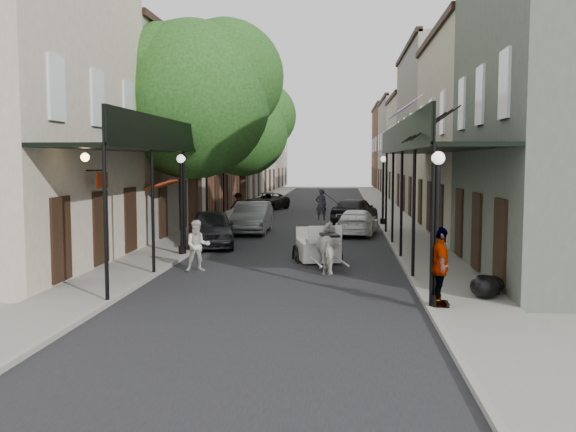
% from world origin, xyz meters
% --- Properties ---
extents(ground, '(140.00, 140.00, 0.00)m').
position_xyz_m(ground, '(0.00, 0.00, 0.00)').
color(ground, gray).
rests_on(ground, ground).
extents(road, '(8.00, 90.00, 0.01)m').
position_xyz_m(road, '(0.00, 20.00, 0.01)').
color(road, black).
rests_on(road, ground).
extents(sidewalk_left, '(2.20, 90.00, 0.12)m').
position_xyz_m(sidewalk_left, '(-5.00, 20.00, 0.06)').
color(sidewalk_left, gray).
rests_on(sidewalk_left, ground).
extents(sidewalk_right, '(2.20, 90.00, 0.12)m').
position_xyz_m(sidewalk_right, '(5.00, 20.00, 0.06)').
color(sidewalk_right, gray).
rests_on(sidewalk_right, ground).
extents(building_row_left, '(5.00, 80.00, 10.50)m').
position_xyz_m(building_row_left, '(-8.60, 30.00, 5.25)').
color(building_row_left, beige).
rests_on(building_row_left, ground).
extents(building_row_right, '(5.00, 80.00, 10.50)m').
position_xyz_m(building_row_right, '(8.60, 30.00, 5.25)').
color(building_row_right, gray).
rests_on(building_row_right, ground).
extents(gallery_left, '(2.20, 18.05, 4.88)m').
position_xyz_m(gallery_left, '(-4.79, 6.98, 4.05)').
color(gallery_left, black).
rests_on(gallery_left, sidewalk_left).
extents(gallery_right, '(2.20, 18.05, 4.88)m').
position_xyz_m(gallery_right, '(4.79, 6.98, 4.05)').
color(gallery_right, black).
rests_on(gallery_right, sidewalk_right).
extents(tree_near, '(7.31, 6.80, 9.63)m').
position_xyz_m(tree_near, '(-4.20, 10.18, 6.49)').
color(tree_near, '#382619').
rests_on(tree_near, sidewalk_left).
extents(tree_far, '(6.45, 6.00, 8.61)m').
position_xyz_m(tree_far, '(-4.25, 24.18, 5.84)').
color(tree_far, '#382619').
rests_on(tree_far, sidewalk_left).
extents(lamppost_right_near, '(0.32, 0.32, 3.71)m').
position_xyz_m(lamppost_right_near, '(4.10, -2.00, 2.05)').
color(lamppost_right_near, black).
rests_on(lamppost_right_near, sidewalk_right).
extents(lamppost_left, '(0.32, 0.32, 3.71)m').
position_xyz_m(lamppost_left, '(-4.10, 6.00, 2.05)').
color(lamppost_left, black).
rests_on(lamppost_left, sidewalk_left).
extents(lamppost_right_far, '(0.32, 0.32, 3.71)m').
position_xyz_m(lamppost_right_far, '(4.10, 18.00, 2.05)').
color(lamppost_right_far, black).
rests_on(lamppost_right_far, sidewalk_right).
extents(horse, '(1.24, 2.01, 1.58)m').
position_xyz_m(horse, '(1.48, 3.21, 0.79)').
color(horse, silver).
rests_on(horse, ground).
extents(carriage, '(1.92, 2.56, 2.64)m').
position_xyz_m(carriage, '(0.94, 5.62, 1.03)').
color(carriage, black).
rests_on(carriage, ground).
extents(pedestrian_walking, '(0.98, 0.87, 1.68)m').
position_xyz_m(pedestrian_walking, '(-2.83, 3.00, 0.84)').
color(pedestrian_walking, beige).
rests_on(pedestrian_walking, ground).
extents(pedestrian_sidewalk_left, '(1.07, 0.73, 1.53)m').
position_xyz_m(pedestrian_sidewalk_left, '(-4.40, 20.99, 0.88)').
color(pedestrian_sidewalk_left, gray).
rests_on(pedestrian_sidewalk_left, sidewalk_left).
extents(pedestrian_sidewalk_right, '(0.50, 1.13, 1.91)m').
position_xyz_m(pedestrian_sidewalk_right, '(4.20, -2.00, 1.08)').
color(pedestrian_sidewalk_right, gray).
rests_on(pedestrian_sidewalk_right, sidewalk_right).
extents(car_left_near, '(2.64, 4.82, 1.55)m').
position_xyz_m(car_left_near, '(-3.60, 9.00, 0.78)').
color(car_left_near, black).
rests_on(car_left_near, ground).
extents(car_left_mid, '(1.68, 4.70, 1.54)m').
position_xyz_m(car_left_mid, '(-2.60, 14.13, 0.77)').
color(car_left_mid, gray).
rests_on(car_left_mid, ground).
extents(car_left_far, '(3.35, 4.96, 1.26)m').
position_xyz_m(car_left_far, '(-3.60, 28.78, 0.63)').
color(car_left_far, black).
rests_on(car_left_far, ground).
extents(car_right_near, '(2.32, 4.47, 1.24)m').
position_xyz_m(car_right_near, '(2.60, 13.60, 0.62)').
color(car_right_near, white).
rests_on(car_right_near, ground).
extents(car_right_far, '(3.08, 4.88, 1.55)m').
position_xyz_m(car_right_far, '(2.60, 19.00, 0.77)').
color(car_right_far, black).
rests_on(car_right_far, ground).
extents(trash_bags, '(0.97, 1.12, 0.61)m').
position_xyz_m(trash_bags, '(5.58, -0.79, 0.40)').
color(trash_bags, black).
rests_on(trash_bags, sidewalk_right).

